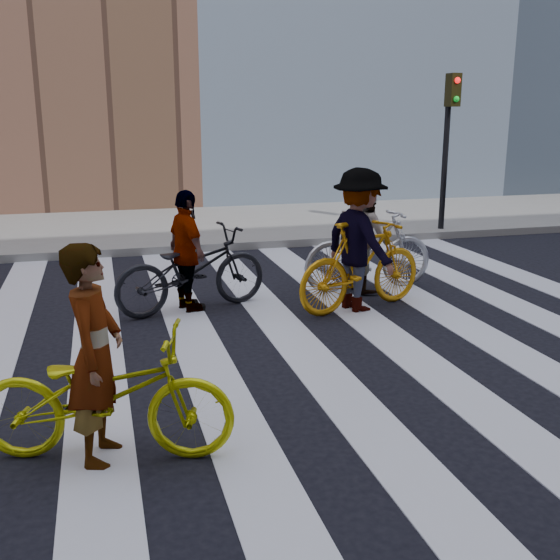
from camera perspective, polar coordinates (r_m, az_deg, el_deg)
name	(u,v)px	position (r m, az deg, el deg)	size (l,w,h in m)	color
ground	(334,332)	(7.93, 4.71, -4.52)	(100.00, 100.00, 0.00)	black
sidewalk_far	(221,225)	(14.97, -5.20, 4.77)	(100.00, 5.00, 0.15)	gray
zebra_crosswalk	(334,331)	(7.93, 4.71, -4.48)	(8.25, 10.00, 0.01)	silver
traffic_signal	(449,127)	(14.21, 14.50, 12.81)	(0.22, 0.42, 3.33)	black
bike_yellow_left	(105,395)	(5.14, -14.99, -9.66)	(0.68, 1.94, 1.02)	#BFC40A
bike_silver_mid	(369,250)	(9.71, 7.75, 2.61)	(0.57, 2.01, 1.21)	silver
bike_yellow_right	(362,265)	(8.71, 7.13, 1.27)	(0.56, 2.00, 1.20)	orange
bike_dark_rear	(192,270)	(8.68, -7.71, 0.90)	(0.74, 2.11, 1.11)	black
rider_left	(95,355)	(5.02, -15.81, -6.27)	(0.61, 0.40, 1.67)	slate
rider_mid	(366,237)	(9.65, 7.51, 3.73)	(0.78, 0.60, 1.60)	slate
rider_right	(359,240)	(8.63, 6.89, 3.44)	(1.21, 0.70, 1.88)	slate
rider_rear	(187,252)	(8.62, -8.09, 2.47)	(0.94, 0.39, 1.61)	slate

